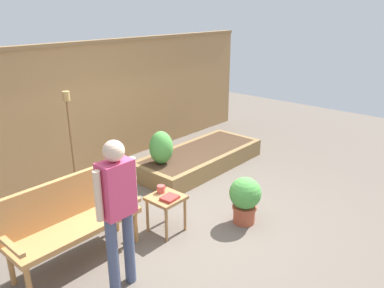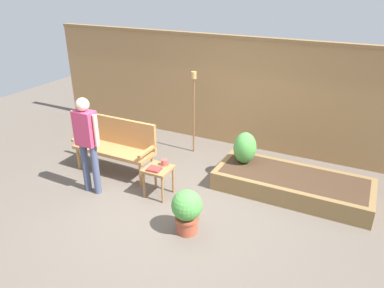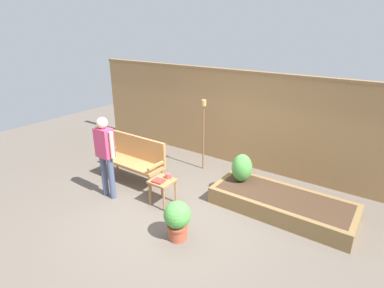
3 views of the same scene
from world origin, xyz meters
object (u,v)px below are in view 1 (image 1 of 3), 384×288
(shrub_near_bench, at_px, (161,148))
(person_by_bench, at_px, (117,204))
(cup_on_table, at_px, (161,189))
(tiki_torch, at_px, (70,126))
(potted_boxwood, at_px, (245,198))
(side_table, at_px, (166,203))
(book_on_table, at_px, (170,198))
(garden_bench, at_px, (70,215))

(shrub_near_bench, relative_size, person_by_bench, 0.34)
(cup_on_table, height_order, tiki_torch, tiki_torch)
(potted_boxwood, relative_size, tiki_torch, 0.40)
(side_table, bearing_deg, person_by_bench, -159.22)
(cup_on_table, distance_m, book_on_table, 0.22)
(shrub_near_bench, bearing_deg, side_table, -132.26)
(side_table, bearing_deg, garden_bench, 160.23)
(garden_bench, relative_size, book_on_table, 7.36)
(cup_on_table, distance_m, person_by_bench, 1.23)
(garden_bench, xyz_separation_m, tiki_torch, (0.85, 1.28, 0.55))
(potted_boxwood, bearing_deg, cup_on_table, 136.39)
(cup_on_table, bearing_deg, shrub_near_bench, 45.56)
(side_table, distance_m, cup_on_table, 0.18)
(side_table, distance_m, potted_boxwood, 1.02)
(side_table, xyz_separation_m, person_by_bench, (-1.00, -0.38, 0.54))
(cup_on_table, distance_m, potted_boxwood, 1.09)
(garden_bench, xyz_separation_m, shrub_near_bench, (2.07, 0.72, 0.02))
(tiki_torch, bearing_deg, side_table, -82.47)
(cup_on_table, xyz_separation_m, shrub_near_bench, (0.96, 0.98, 0.04))
(garden_bench, relative_size, person_by_bench, 0.92)
(book_on_table, bearing_deg, garden_bench, 151.67)
(person_by_bench, bearing_deg, book_on_table, 16.68)
(tiki_torch, bearing_deg, potted_boxwood, -65.59)
(potted_boxwood, bearing_deg, tiki_torch, 114.41)
(cup_on_table, bearing_deg, garden_bench, 166.62)
(garden_bench, relative_size, potted_boxwood, 2.29)
(book_on_table, height_order, potted_boxwood, potted_boxwood)
(potted_boxwood, height_order, shrub_near_bench, shrub_near_bench)
(tiki_torch, bearing_deg, cup_on_table, -80.47)
(garden_bench, relative_size, side_table, 3.00)
(potted_boxwood, distance_m, person_by_bench, 1.92)
(potted_boxwood, bearing_deg, person_by_bench, 172.56)
(cup_on_table, bearing_deg, potted_boxwood, -43.61)
(shrub_near_bench, xyz_separation_m, person_by_bench, (-2.01, -1.48, 0.37))
(book_on_table, bearing_deg, side_table, 74.09)
(tiki_torch, bearing_deg, book_on_table, -83.40)
(shrub_near_bench, bearing_deg, person_by_bench, -143.50)
(side_table, xyz_separation_m, book_on_table, (-0.02, -0.09, 0.10))
(person_by_bench, bearing_deg, shrub_near_bench, 36.50)
(garden_bench, distance_m, shrub_near_bench, 2.20)
(garden_bench, distance_m, person_by_bench, 0.86)
(potted_boxwood, height_order, tiki_torch, tiki_torch)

